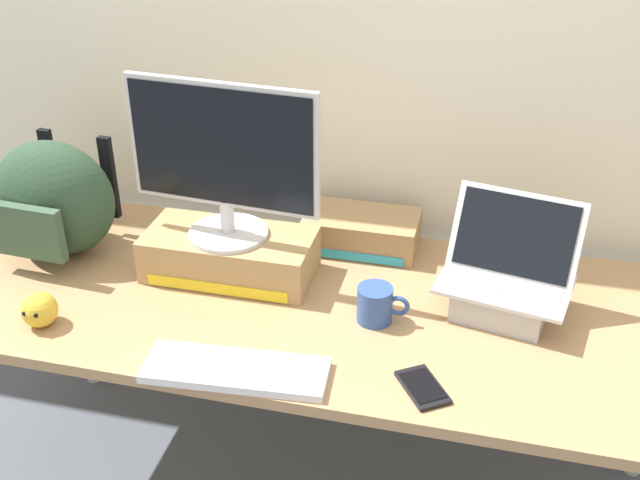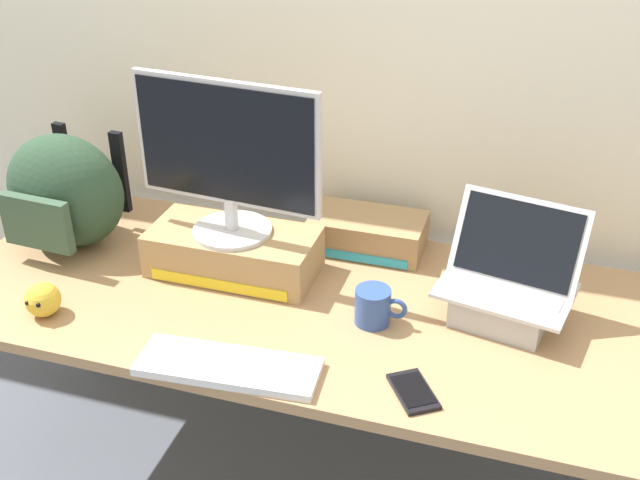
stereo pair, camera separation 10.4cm
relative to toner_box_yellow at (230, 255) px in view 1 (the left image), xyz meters
The scene contains 11 objects.
back_wall 0.73m from the toner_box_yellow, 57.84° to the left, with size 7.00×0.10×2.60m, color silver.
desk 0.30m from the toner_box_yellow, 14.54° to the right, with size 1.97×0.78×0.71m.
toner_box_yellow is the anchor object (origin of this frame).
desktop_monitor 0.28m from the toner_box_yellow, 96.18° to the right, with size 0.51×0.21×0.42m.
open_laptop 0.72m from the toner_box_yellow, ahead, with size 0.35×0.28×0.29m.
external_keyboard 0.43m from the toner_box_yellow, 69.06° to the right, with size 0.42×0.17×0.02m.
messenger_backpack 0.52m from the toner_box_yellow, behind, with size 0.36×0.30×0.33m.
coffee_mug 0.44m from the toner_box_yellow, 15.77° to the right, with size 0.13×0.09×0.09m.
cell_phone 0.67m from the toner_box_yellow, 31.62° to the right, with size 0.14×0.15×0.01m.
plush_toy 0.50m from the toner_box_yellow, 138.27° to the right, with size 0.09×0.09×0.09m.
toner_box_cyan 0.39m from the toner_box_yellow, 36.16° to the left, with size 0.32×0.18×0.10m.
Camera 1 is at (0.39, -1.61, 1.84)m, focal length 43.63 mm.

